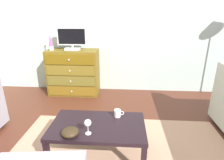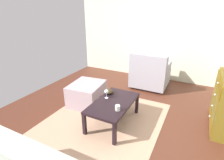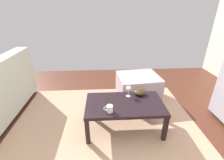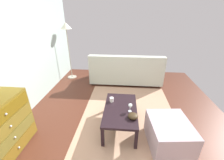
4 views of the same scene
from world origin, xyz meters
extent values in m
cube|color=#51281B|center=(0.00, 0.00, -0.03)|extent=(5.61, 4.46, 0.05)
cube|color=beige|center=(-2.57, 0.00, 1.28)|extent=(0.12, 4.46, 2.56)
cube|color=tan|center=(0.20, -0.20, 0.00)|extent=(2.60, 1.90, 0.01)
cube|color=brown|center=(-0.79, 1.45, 0.13)|extent=(0.91, 0.02, 0.19)
sphere|color=silver|center=(-0.79, 1.44, 0.13)|extent=(0.03, 0.03, 0.03)
cube|color=brown|center=(-0.79, 1.45, 0.34)|extent=(0.91, 0.02, 0.19)
sphere|color=silver|center=(-0.79, 1.44, 0.34)|extent=(0.03, 0.03, 0.03)
cube|color=brown|center=(-0.79, 1.45, 0.54)|extent=(0.91, 0.02, 0.19)
sphere|color=silver|center=(-0.79, 1.44, 0.54)|extent=(0.03, 0.03, 0.03)
cube|color=brown|center=(-0.79, 1.45, 0.75)|extent=(0.91, 0.02, 0.19)
sphere|color=silver|center=(-0.79, 1.44, 0.75)|extent=(0.03, 0.03, 0.03)
cube|color=black|center=(-0.53, 0.22, 0.18)|extent=(0.05, 0.05, 0.36)
cube|color=black|center=(0.42, 0.22, 0.18)|extent=(0.05, 0.05, 0.36)
cube|color=black|center=(-0.53, -0.29, 0.18)|extent=(0.05, 0.05, 0.36)
cube|color=black|center=(0.42, -0.29, 0.18)|extent=(0.05, 0.05, 0.36)
cube|color=black|center=(-0.06, -0.03, 0.38)|extent=(1.01, 0.58, 0.04)
cylinder|color=silver|center=(-0.13, -0.20, 0.40)|extent=(0.06, 0.06, 0.00)
cylinder|color=silver|center=(-0.13, -0.20, 0.45)|extent=(0.01, 0.01, 0.09)
sphere|color=silver|center=(-0.13, -0.20, 0.52)|extent=(0.07, 0.07, 0.07)
cylinder|color=silver|center=(0.14, 0.14, 0.45)|extent=(0.08, 0.08, 0.08)
torus|color=silver|center=(0.19, 0.14, 0.45)|extent=(0.05, 0.01, 0.05)
ellipsoid|color=#322414|center=(-0.30, -0.24, 0.44)|extent=(0.17, 0.17, 0.07)
cylinder|color=#332319|center=(-2.18, 0.44, 0.03)|extent=(0.05, 0.05, 0.05)
cylinder|color=#332319|center=(-2.18, -0.25, 0.03)|extent=(0.05, 0.05, 0.05)
cylinder|color=#332319|center=(-1.54, 0.44, 0.03)|extent=(0.05, 0.05, 0.05)
cylinder|color=#332319|center=(-1.54, -0.25, 0.03)|extent=(0.05, 0.05, 0.05)
cube|color=#96929F|center=(-1.86, 0.10, 0.24)|extent=(0.80, 0.84, 0.37)
cube|color=#96929F|center=(-1.56, 0.10, 0.65)|extent=(0.20, 0.84, 0.45)
cube|color=#96929F|center=(-1.86, 0.46, 0.52)|extent=(0.76, 0.12, 0.20)
cube|color=#96929F|center=(-1.86, -0.27, 0.52)|extent=(0.76, 0.12, 0.20)
cube|color=#A48F9A|center=(-0.41, -0.81, 0.22)|extent=(0.76, 0.67, 0.44)
camera|label=1|loc=(0.21, -1.68, 1.50)|focal=29.04mm
camera|label=2|loc=(2.23, 1.10, 1.84)|focal=28.29mm
camera|label=3|loc=(0.21, 1.68, 1.55)|focal=25.37mm
camera|label=4|loc=(-2.17, -0.07, 1.94)|focal=23.10mm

